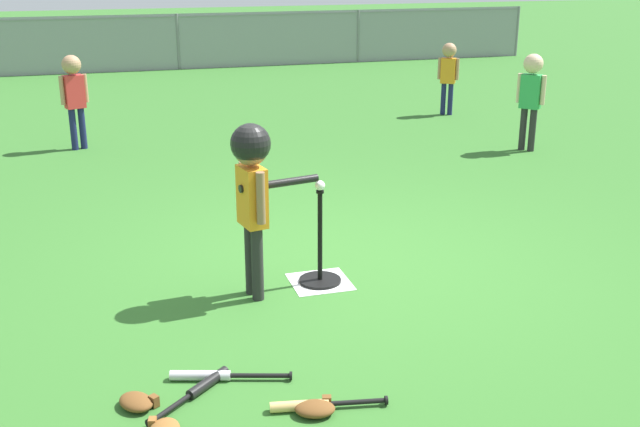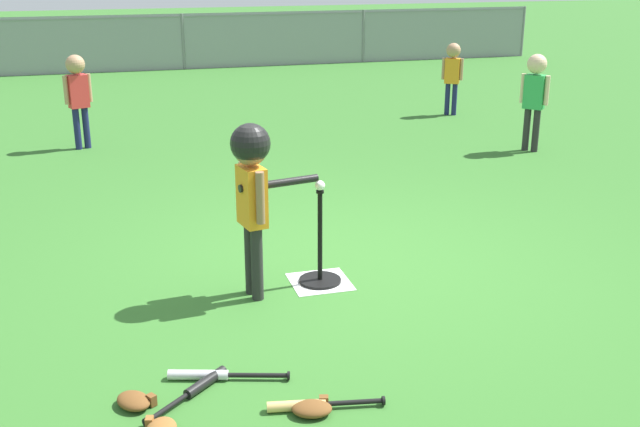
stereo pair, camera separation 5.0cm
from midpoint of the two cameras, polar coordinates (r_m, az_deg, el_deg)
The scene contains 14 objects.
ground_plane at distance 6.19m, azimuth 1.46°, elevation -3.77°, with size 60.00×60.00×0.00m, color #336B28.
home_plate at distance 5.87m, azimuth -0.25°, elevation -5.05°, with size 0.44×0.44×0.01m, color white.
batting_tee at distance 5.82m, azimuth -0.25°, elevation -4.01°, with size 0.32×0.32×0.73m.
baseball_on_tee at distance 5.60m, azimuth -0.26°, elevation 2.08°, with size 0.07×0.07×0.07m, color white.
batter_child at distance 5.35m, azimuth -5.29°, elevation 2.81°, with size 0.65×0.36×1.28m.
fielder_deep_left at distance 11.97m, azimuth 9.35°, elevation 10.50°, with size 0.28×0.23×1.08m.
fielder_near_left at distance 10.13m, azimuth -17.87°, elevation 8.73°, with size 0.33×0.23×1.18m.
fielder_deep_center at distance 9.92m, azimuth 15.20°, elevation 8.87°, with size 0.26×0.28×1.20m.
spare_bat_silver at distance 4.65m, azimuth -8.23°, elevation -11.77°, with size 0.70×0.26×0.06m.
spare_bat_wood at distance 4.34m, azimuth -0.95°, elevation -13.97°, with size 0.65×0.17×0.06m.
spare_bat_black at distance 4.54m, azimuth -9.16°, elevation -12.61°, with size 0.52×0.47×0.06m.
glove_near_bats at distance 4.48m, azimuth -13.70°, elevation -13.37°, with size 0.25×0.27×0.07m.
glove_tossed_aside at distance 4.30m, azimuth -0.68°, elevation -14.21°, with size 0.25×0.21×0.07m.
outfield_fence at distance 16.84m, azimuth -10.55°, elevation 12.51°, with size 16.06×0.06×1.15m.
Camera 1 is at (-1.79, -5.43, 2.38)m, focal length 43.29 mm.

